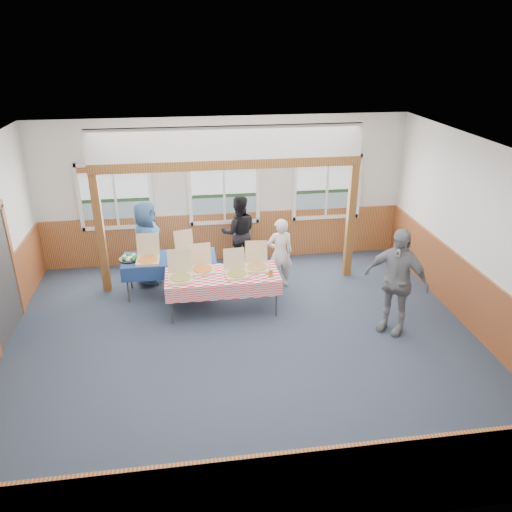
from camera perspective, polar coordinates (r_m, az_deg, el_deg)
The scene contains 28 objects.
floor at distance 8.48m, azimuth -1.35°, elevation -9.98°, with size 8.00×8.00×0.00m, color #2A3545.
ceiling at distance 7.19m, azimuth -1.60°, elevation 11.63°, with size 8.00×8.00×0.00m, color white.
wall_back at distance 10.97m, azimuth -3.69°, elevation 7.39°, with size 8.00×8.00×0.00m, color silver.
wall_front at distance 4.77m, azimuth 3.86°, elevation -17.47°, with size 8.00×8.00×0.00m, color silver.
wall_right at distance 9.04m, azimuth 24.60°, elevation 1.43°, with size 8.00×8.00×0.00m, color silver.
wainscot_back at distance 11.29m, azimuth -3.54°, elevation 2.25°, with size 7.98×0.05×1.10m, color brown.
wainscot_front at distance 5.53m, azimuth 3.47°, elevation -25.45°, with size 7.98×0.05×1.10m, color brown.
wainscot_right at distance 9.45m, azimuth 23.38°, elevation -4.45°, with size 0.05×6.98×1.10m, color brown.
window_left at distance 10.97m, azimuth -15.82°, elevation 6.96°, with size 1.56×0.10×1.46m.
window_mid at distance 10.90m, azimuth -3.68°, elevation 7.72°, with size 1.56×0.10×1.46m.
window_right at distance 11.31m, azimuth 8.13°, elevation 8.13°, with size 1.56×0.10×1.46m.
post_left at distance 10.07m, azimuth -17.35°, elevation 2.34°, with size 0.15×0.15×2.40m, color brown.
post_right at distance 10.47m, azimuth 10.74°, elevation 3.87°, with size 0.15×0.15×2.40m, color brown.
cross_beam at distance 9.58m, azimuth -3.21°, elevation 10.44°, with size 5.15×0.18×0.18m, color brown.
table_left at distance 9.88m, azimuth -9.86°, elevation -0.47°, with size 1.96×1.54×0.76m.
table_right at distance 9.10m, azimuth -3.86°, elevation -2.34°, with size 2.19×1.30×0.76m.
pizza_box_a at distance 9.76m, azimuth -12.26°, elevation -0.18°, with size 0.45×0.54×0.47m.
pizza_box_b at distance 9.97m, azimuth -7.95°, elevation 0.67°, with size 0.48×0.54×0.41m.
pizza_box_c at distance 8.94m, azimuth -8.63°, elevation -2.21°, with size 0.44×0.53×0.47m.
pizza_box_d at distance 9.21m, azimuth -6.18°, elevation -1.28°, with size 0.46×0.54×0.44m.
pizza_box_e at distance 9.00m, azimuth -2.27°, elevation -1.79°, with size 0.43×0.51×0.43m.
pizza_box_f at distance 9.24m, azimuth 0.09°, elevation -1.03°, with size 0.46×0.54×0.45m.
veggie_tray at distance 9.90m, azimuth -14.23°, elevation -0.25°, with size 0.41×0.41×0.09m.
drink_glass at distance 8.91m, azimuth 1.71°, elevation -1.97°, with size 0.07×0.07×0.15m, color #926718.
woman_white at distance 9.96m, azimuth 2.75°, elevation 0.29°, with size 0.53×0.35×1.46m, color silver.
woman_black at distance 10.78m, azimuth -1.98°, elevation 2.71°, with size 0.80×0.62×1.64m, color black.
man_blue at distance 10.35m, azimuth -12.36°, elevation 1.51°, with size 0.85×0.55×1.74m, color #31517C.
person_grey at distance 8.71m, azimuth 15.70°, elevation -2.76°, with size 1.11×0.46×1.89m, color slate.
Camera 1 is at (-0.81, -6.97, 4.76)m, focal length 35.00 mm.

